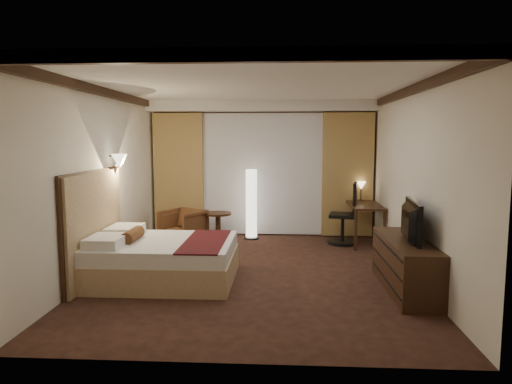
# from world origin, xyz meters

# --- Properties ---
(floor) EXTENTS (4.50, 5.50, 0.01)m
(floor) POSITION_xyz_m (0.00, 0.00, 0.00)
(floor) COLOR black
(floor) RESTS_ON ground
(ceiling) EXTENTS (4.50, 5.50, 0.01)m
(ceiling) POSITION_xyz_m (0.00, 0.00, 2.70)
(ceiling) COLOR white
(ceiling) RESTS_ON back_wall
(back_wall) EXTENTS (4.50, 0.02, 2.70)m
(back_wall) POSITION_xyz_m (0.00, 2.75, 1.35)
(back_wall) COLOR beige
(back_wall) RESTS_ON floor
(left_wall) EXTENTS (0.02, 5.50, 2.70)m
(left_wall) POSITION_xyz_m (-2.25, 0.00, 1.35)
(left_wall) COLOR beige
(left_wall) RESTS_ON floor
(right_wall) EXTENTS (0.02, 5.50, 2.70)m
(right_wall) POSITION_xyz_m (2.25, 0.00, 1.35)
(right_wall) COLOR beige
(right_wall) RESTS_ON floor
(crown_molding) EXTENTS (4.50, 5.50, 0.12)m
(crown_molding) POSITION_xyz_m (0.00, 0.00, 2.64)
(crown_molding) COLOR black
(crown_molding) RESTS_ON ceiling
(soffit) EXTENTS (4.50, 0.50, 0.20)m
(soffit) POSITION_xyz_m (0.00, 2.50, 2.60)
(soffit) COLOR white
(soffit) RESTS_ON ceiling
(curtain_sheer) EXTENTS (2.48, 0.04, 2.45)m
(curtain_sheer) POSITION_xyz_m (0.00, 2.67, 1.25)
(curtain_sheer) COLOR silver
(curtain_sheer) RESTS_ON back_wall
(curtain_left_drape) EXTENTS (1.00, 0.14, 2.45)m
(curtain_left_drape) POSITION_xyz_m (-1.70, 2.61, 1.25)
(curtain_left_drape) COLOR tan
(curtain_left_drape) RESTS_ON back_wall
(curtain_right_drape) EXTENTS (1.00, 0.14, 2.45)m
(curtain_right_drape) POSITION_xyz_m (1.70, 2.61, 1.25)
(curtain_right_drape) COLOR tan
(curtain_right_drape) RESTS_ON back_wall
(wall_sconce) EXTENTS (0.24, 0.24, 0.24)m
(wall_sconce) POSITION_xyz_m (-2.09, 0.32, 1.62)
(wall_sconce) COLOR white
(wall_sconce) RESTS_ON left_wall
(bed) EXTENTS (1.92, 1.50, 0.56)m
(bed) POSITION_xyz_m (-1.23, -0.43, 0.28)
(bed) COLOR white
(bed) RESTS_ON floor
(headboard) EXTENTS (0.12, 1.80, 1.50)m
(headboard) POSITION_xyz_m (-2.20, -0.43, 0.75)
(headboard) COLOR #A2805F
(headboard) RESTS_ON floor
(armchair) EXTENTS (0.93, 0.91, 0.71)m
(armchair) POSITION_xyz_m (-1.46, 1.81, 0.36)
(armchair) COLOR #543019
(armchair) RESTS_ON floor
(side_table) EXTENTS (0.51, 0.51, 0.56)m
(side_table) POSITION_xyz_m (-0.82, 2.00, 0.28)
(side_table) COLOR black
(side_table) RESTS_ON floor
(floor_lamp) EXTENTS (0.29, 0.29, 1.38)m
(floor_lamp) POSITION_xyz_m (-0.20, 2.29, 0.69)
(floor_lamp) COLOR white
(floor_lamp) RESTS_ON floor
(desk) EXTENTS (0.55, 1.23, 0.75)m
(desk) POSITION_xyz_m (1.95, 2.01, 0.38)
(desk) COLOR black
(desk) RESTS_ON floor
(desk_lamp) EXTENTS (0.18, 0.18, 0.34)m
(desk_lamp) POSITION_xyz_m (1.95, 2.47, 0.92)
(desk_lamp) COLOR #FFD899
(desk_lamp) RESTS_ON desk
(office_chair) EXTENTS (0.67, 0.67, 1.17)m
(office_chair) POSITION_xyz_m (1.54, 1.96, 0.58)
(office_chair) COLOR black
(office_chair) RESTS_ON floor
(dresser) EXTENTS (0.50, 1.72, 0.67)m
(dresser) POSITION_xyz_m (2.00, -0.68, 0.34)
(dresser) COLOR black
(dresser) RESTS_ON floor
(television) EXTENTS (0.68, 1.06, 0.13)m
(television) POSITION_xyz_m (1.97, -0.68, 0.96)
(television) COLOR black
(television) RESTS_ON dresser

